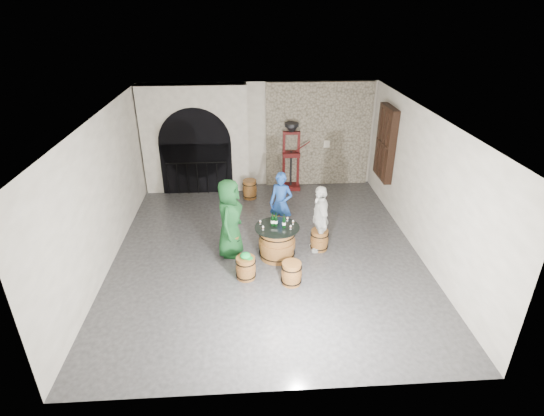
{
  "coord_description": "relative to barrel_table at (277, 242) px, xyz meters",
  "views": [
    {
      "loc": [
        -0.43,
        -8.51,
        5.33
      ],
      "look_at": [
        0.13,
        0.14,
        1.05
      ],
      "focal_mm": 28.0,
      "sensor_mm": 36.0,
      "label": 1
    }
  ],
  "objects": [
    {
      "name": "wine_bottle_right",
      "position": [
        -0.03,
        0.06,
        0.52
      ],
      "size": [
        0.08,
        0.08,
        0.32
      ],
      "color": "black",
      "rests_on": "barrel_table"
    },
    {
      "name": "side_barrel",
      "position": [
        -0.56,
        3.26,
        -0.1
      ],
      "size": [
        0.43,
        0.43,
        0.57
      ],
      "rotation": [
        0.0,
        0.0,
        -0.2
      ],
      "color": "brown",
      "rests_on": "ground"
    },
    {
      "name": "ground",
      "position": [
        -0.22,
        0.27,
        -0.38
      ],
      "size": [
        8.0,
        8.0,
        0.0
      ],
      "primitive_type": "plane",
      "color": "#29292B",
      "rests_on": "ground"
    },
    {
      "name": "wall_right",
      "position": [
        3.28,
        0.27,
        1.22
      ],
      "size": [
        0.0,
        8.0,
        8.0
      ],
      "primitive_type": "plane",
      "rotation": [
        1.57,
        0.0,
        -1.57
      ],
      "color": "beige",
      "rests_on": "ground"
    },
    {
      "name": "barrel_stool_far",
      "position": [
        0.16,
        1.04,
        -0.14
      ],
      "size": [
        0.43,
        0.43,
        0.5
      ],
      "color": "brown",
      "rests_on": "ground"
    },
    {
      "name": "barrel_table",
      "position": [
        0.0,
        0.0,
        0.0
      ],
      "size": [
        1.01,
        1.01,
        0.78
      ],
      "color": "brown",
      "rests_on": "ground"
    },
    {
      "name": "corking_press",
      "position": [
        0.72,
        3.89,
        0.83
      ],
      "size": [
        0.85,
        0.48,
        2.08
      ],
      "rotation": [
        0.0,
        0.0,
        -0.03
      ],
      "color": "#470E0B",
      "rests_on": "ground"
    },
    {
      "name": "barrel_stool_near_left",
      "position": [
        -0.72,
        -0.77,
        -0.14
      ],
      "size": [
        0.43,
        0.43,
        0.5
      ],
      "color": "brown",
      "rests_on": "ground"
    },
    {
      "name": "tasting_glass_f",
      "position": [
        -0.37,
        0.15,
        0.44
      ],
      "size": [
        0.05,
        0.05,
        0.1
      ],
      "primitive_type": null,
      "color": "#B55923",
      "rests_on": "barrel_table"
    },
    {
      "name": "barrel_stool_left",
      "position": [
        -1.04,
        0.2,
        -0.14
      ],
      "size": [
        0.43,
        0.43,
        0.5
      ],
      "color": "brown",
      "rests_on": "ground"
    },
    {
      "name": "green_cap",
      "position": [
        -0.71,
        -0.78,
        0.17
      ],
      "size": [
        0.26,
        0.22,
        0.12
      ],
      "color": "#0C8B30",
      "rests_on": "barrel_stool_near_left"
    },
    {
      "name": "barrel_stool_right",
      "position": [
        1.02,
        0.27,
        -0.14
      ],
      "size": [
        0.43,
        0.43,
        0.5
      ],
      "color": "brown",
      "rests_on": "ground"
    },
    {
      "name": "control_box",
      "position": [
        1.83,
        4.13,
        0.97
      ],
      "size": [
        0.18,
        0.1,
        0.22
      ],
      "primitive_type": "cube",
      "color": "silver",
      "rests_on": "wall_back"
    },
    {
      "name": "shuttered_window",
      "position": [
        3.16,
        2.67,
        1.42
      ],
      "size": [
        0.23,
        1.1,
        2.0
      ],
      "color": "black",
      "rests_on": "wall_right"
    },
    {
      "name": "ceiling",
      "position": [
        -0.22,
        0.27,
        2.82
      ],
      "size": [
        8.0,
        8.0,
        0.0
      ],
      "primitive_type": "plane",
      "rotation": [
        3.14,
        0.0,
        0.0
      ],
      "color": "beige",
      "rests_on": "wall_back"
    },
    {
      "name": "wall_front",
      "position": [
        -0.22,
        -3.73,
        1.22
      ],
      "size": [
        8.0,
        0.0,
        8.0
      ],
      "primitive_type": "plane",
      "rotation": [
        -1.57,
        0.0,
        0.0
      ],
      "color": "beige",
      "rests_on": "ground"
    },
    {
      "name": "wine_bottle_left",
      "position": [
        -0.1,
        0.07,
        0.52
      ],
      "size": [
        0.08,
        0.08,
        0.32
      ],
      "color": "black",
      "rests_on": "barrel_table"
    },
    {
      "name": "stone_facing_panel",
      "position": [
        1.58,
        4.21,
        1.22
      ],
      "size": [
        3.2,
        0.12,
        3.18
      ],
      "primitive_type": "cube",
      "color": "gray",
      "rests_on": "ground"
    },
    {
      "name": "tasting_glass_b",
      "position": [
        0.37,
        0.1,
        0.44
      ],
      "size": [
        0.05,
        0.05,
        0.1
      ],
      "primitive_type": null,
      "color": "#B55923",
      "rests_on": "barrel_table"
    },
    {
      "name": "tasting_glass_d",
      "position": [
        0.26,
        0.27,
        0.44
      ],
      "size": [
        0.05,
        0.05,
        0.1
      ],
      "primitive_type": null,
      "color": "#B55923",
      "rests_on": "barrel_table"
    },
    {
      "name": "tasting_glass_a",
      "position": [
        -0.32,
        -0.11,
        0.44
      ],
      "size": [
        0.05,
        0.05,
        0.1
      ],
      "primitive_type": null,
      "color": "#B55923",
      "rests_on": "barrel_table"
    },
    {
      "name": "arched_opening",
      "position": [
        -2.12,
        4.01,
        1.2
      ],
      "size": [
        3.1,
        0.6,
        3.19
      ],
      "color": "beige",
      "rests_on": "ground"
    },
    {
      "name": "person_green",
      "position": [
        -1.05,
        0.2,
        0.54
      ],
      "size": [
        0.78,
        1.01,
        1.85
      ],
      "primitive_type": "imported",
      "rotation": [
        0.0,
        0.0,
        1.34
      ],
      "color": "#12431C",
      "rests_on": "ground"
    },
    {
      "name": "wall_left",
      "position": [
        -3.72,
        0.27,
        1.22
      ],
      "size": [
        0.0,
        8.0,
        8.0
      ],
      "primitive_type": "plane",
      "rotation": [
        1.57,
        0.0,
        1.57
      ],
      "color": "beige",
      "rests_on": "ground"
    },
    {
      "name": "wall_back",
      "position": [
        -0.22,
        4.27,
        1.22
      ],
      "size": [
        8.0,
        0.0,
        8.0
      ],
      "primitive_type": "plane",
      "rotation": [
        1.57,
        0.0,
        0.0
      ],
      "color": "beige",
      "rests_on": "ground"
    },
    {
      "name": "tasting_glass_c",
      "position": [
        -0.08,
        0.33,
        0.44
      ],
      "size": [
        0.05,
        0.05,
        0.1
      ],
      "primitive_type": null,
      "color": "#B55923",
      "rests_on": "barrel_table"
    },
    {
      "name": "barrel_stool_near_right",
      "position": [
        0.22,
        -1.03,
        -0.14
      ],
      "size": [
        0.43,
        0.43,
        0.5
      ],
      "color": "brown",
      "rests_on": "ground"
    },
    {
      "name": "person_blue",
      "position": [
        0.18,
        1.15,
        0.41
      ],
      "size": [
        0.69,
        0.59,
        1.6
      ],
      "primitive_type": "imported",
      "rotation": [
        0.0,
        0.0,
        -0.42
      ],
      "color": "navy",
      "rests_on": "ground"
    },
    {
      "name": "tasting_glass_e",
      "position": [
        0.29,
        -0.12,
        0.44
      ],
      "size": [
        0.05,
        0.05,
        0.1
      ],
      "primitive_type": null,
      "color": "#B55923",
      "rests_on": "barrel_table"
    },
    {
      "name": "wine_bottle_center",
      "position": [
        0.15,
        -0.03,
        0.52
      ],
      "size": [
        0.08,
        0.08,
        0.32
      ],
      "color": "black",
      "rests_on": "barrel_table"
    },
    {
      "name": "person_white",
      "position": [
        1.0,
        0.27,
        0.43
      ],
      "size": [
        0.45,
        0.97,
        1.62
      ],
      "primitive_type": "imported",
      "rotation": [
        0.0,
        0.0,
        -1.52
      ],
      "color": "silver",
      "rests_on": "ground"
    }
  ]
}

